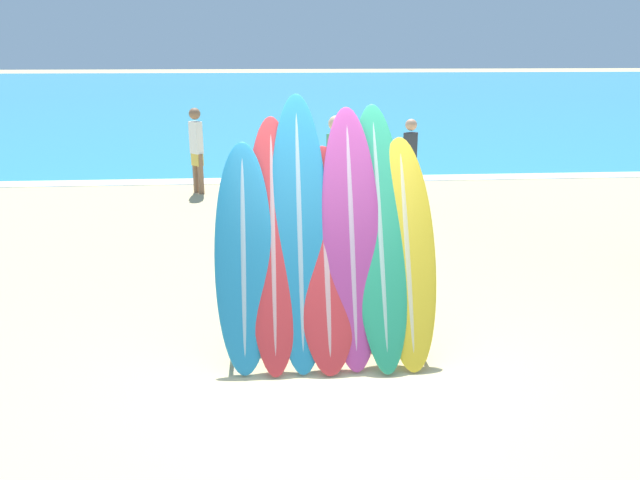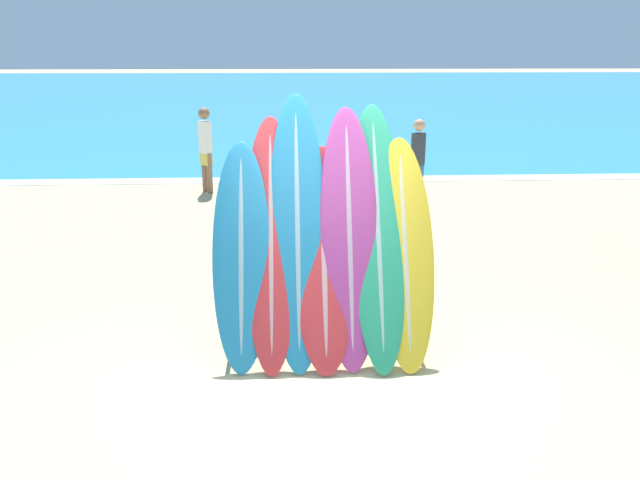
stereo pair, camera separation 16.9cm
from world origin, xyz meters
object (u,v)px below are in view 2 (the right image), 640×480
(person_far_left, at_px, (342,168))
(person_far_right, at_px, (206,147))
(surfboard_slot_3, at_px, (324,257))
(surfboard_rack, at_px, (324,308))
(surfboard_slot_0, at_px, (241,255))
(surfboard_slot_5, at_px, (378,233))
(surfboard_slot_1, at_px, (271,241))
(surfboard_slot_4, at_px, (349,235))
(person_near_water, at_px, (296,199))
(surfboard_slot_6, at_px, (405,251))
(person_mid_beach, at_px, (418,159))
(surfboard_slot_2, at_px, (298,229))

(person_far_left, distance_m, person_far_right, 3.60)
(surfboard_slot_3, bearing_deg, surfboard_rack, -86.22)
(surfboard_slot_0, distance_m, surfboard_slot_5, 1.25)
(surfboard_slot_1, xyz_separation_m, surfboard_slot_4, (0.71, 0.00, 0.04))
(surfboard_rack, bearing_deg, surfboard_slot_0, 177.54)
(surfboard_slot_3, bearing_deg, person_near_water, 94.87)
(surfboard_rack, relative_size, person_near_water, 1.15)
(surfboard_slot_0, height_order, surfboard_slot_6, surfboard_slot_6)
(surfboard_slot_3, distance_m, surfboard_slot_5, 0.54)
(surfboard_slot_6, bearing_deg, surfboard_slot_4, 174.26)
(surfboard_slot_1, xyz_separation_m, person_far_right, (-1.45, 6.77, -0.17))
(person_far_right, bearing_deg, person_mid_beach, 30.03)
(surfboard_slot_2, relative_size, surfboard_slot_6, 1.20)
(surfboard_slot_3, xyz_separation_m, person_near_water, (-0.22, 2.61, -0.09))
(person_far_right, bearing_deg, surfboard_slot_5, -22.60)
(surfboard_slot_2, bearing_deg, surfboard_slot_4, -5.26)
(surfboard_slot_1, distance_m, person_far_right, 6.92)
(surfboard_slot_3, xyz_separation_m, surfboard_slot_6, (0.74, 0.02, 0.03))
(surfboard_slot_6, bearing_deg, person_far_left, 93.18)
(surfboard_rack, bearing_deg, person_near_water, 94.86)
(surfboard_slot_1, relative_size, surfboard_slot_4, 0.96)
(surfboard_slot_3, relative_size, person_far_left, 1.07)
(surfboard_slot_6, bearing_deg, surfboard_slot_5, 161.50)
(surfboard_slot_1, bearing_deg, surfboard_slot_4, 0.09)
(surfboard_slot_3, relative_size, person_near_water, 1.21)
(surfboard_slot_2, xyz_separation_m, surfboard_slot_3, (0.23, -0.11, -0.23))
(surfboard_slot_4, distance_m, surfboard_slot_6, 0.53)
(surfboard_slot_4, bearing_deg, surfboard_slot_1, -179.91)
(surfboard_slot_6, distance_m, person_far_left, 4.16)
(surfboard_slot_1, relative_size, person_far_right, 1.30)
(person_mid_beach, bearing_deg, surfboard_slot_1, 28.91)
(surfboard_slot_0, xyz_separation_m, person_mid_beach, (2.72, 5.60, -0.12))
(person_far_left, height_order, person_far_right, person_far_left)
(surfboard_slot_4, distance_m, person_far_left, 4.12)
(person_mid_beach, distance_m, person_far_left, 2.05)
(surfboard_slot_6, bearing_deg, surfboard_slot_2, 174.49)
(surfboard_slot_2, xyz_separation_m, person_far_right, (-1.69, 6.73, -0.27))
(surfboard_slot_3, height_order, surfboard_slot_6, surfboard_slot_6)
(surfboard_slot_4, relative_size, person_far_right, 1.35)
(surfboard_slot_1, height_order, person_near_water, surfboard_slot_1)
(person_mid_beach, xyz_separation_m, person_far_left, (-1.47, -1.42, 0.12))
(surfboard_slot_6, relative_size, person_far_left, 1.10)
(surfboard_slot_1, bearing_deg, person_near_water, 84.32)
(surfboard_slot_4, bearing_deg, surfboard_slot_2, 174.74)
(surfboard_slot_0, relative_size, surfboard_slot_5, 0.86)
(surfboard_slot_1, relative_size, person_near_water, 1.38)
(person_mid_beach, height_order, person_far_left, person_far_left)
(surfboard_rack, distance_m, surfboard_slot_4, 0.71)
(surfboard_slot_5, relative_size, person_far_left, 1.27)
(surfboard_slot_4, relative_size, person_far_left, 1.27)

